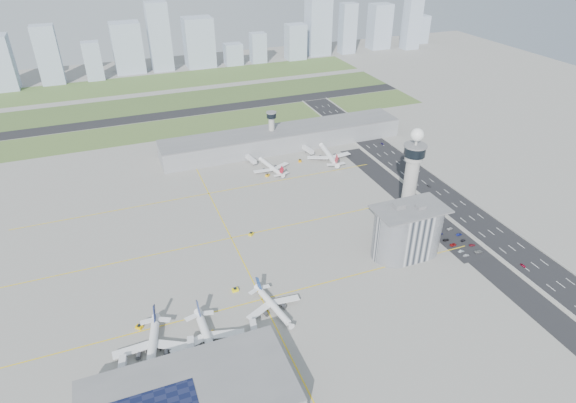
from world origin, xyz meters
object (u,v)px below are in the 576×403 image
object	(u,v)px
car_lot_7	(472,245)
car_hw_2	(382,144)
tug_1	(214,333)
car_lot_2	(453,245)
jet_bridge_near_0	(121,385)
jet_bridge_near_2	(257,345)
car_lot_9	(459,235)
admin_building	(407,231)
airplane_far_a	(271,164)
car_lot_11	(441,222)
tug_0	(139,327)
airplane_near_c	(274,303)
car_lot_5	(429,225)
car_lot_6	(478,252)
tug_2	(235,290)
jet_bridge_far_0	(247,157)
car_lot_8	(463,240)
car_hw_4	(339,123)
car_lot_0	(466,255)
airplane_far_b	(329,152)
car_hw_0	(523,266)
car_lot_1	(461,251)
car_hw_1	(429,186)
tug_4	(267,175)
airplane_near_b	(208,337)
car_lot_10	(450,229)
secondary_tower	(272,127)
tug_3	(251,234)
car_lot_4	(440,234)
jet_bridge_near_1	(192,364)
car_lot_3	(446,240)
jet_bridge_far_1	(303,148)
tug_5	(300,160)

from	to	relation	value
car_lot_7	car_hw_2	distance (m)	154.29
tug_1	car_lot_2	bearing A→B (deg)	-20.77
jet_bridge_near_0	jet_bridge_near_2	world-z (taller)	same
car_lot_9	admin_building	bearing A→B (deg)	91.97
admin_building	airplane_far_a	distance (m)	136.16
jet_bridge_near_2	car_lot_11	xyz separation A→B (m)	(145.76, 57.90, -2.23)
tug_0	airplane_near_c	bearing A→B (deg)	-57.31
car_lot_5	car_lot_6	world-z (taller)	car_lot_6
tug_2	car_hw_2	size ratio (longest dim) A/B	0.86
tug_2	jet_bridge_far_0	bearing A→B (deg)	-21.28
car_lot_8	car_hw_4	bearing A→B (deg)	-12.85
jet_bridge_near_2	car_lot_0	xyz separation A→B (m)	(136.92, 22.64, -2.22)
airplane_far_b	car_hw_0	distance (m)	174.52
tug_0	jet_bridge_near_2	bearing A→B (deg)	-80.75
car_lot_1	car_lot_11	bearing A→B (deg)	-17.31
car_lot_6	car_hw_1	distance (m)	81.46
tug_4	car_lot_6	bearing A→B (deg)	-9.05
airplane_near_b	tug_4	bearing A→B (deg)	150.35
airplane_far_b	car_lot_10	xyz separation A→B (m)	(27.11, -122.81, -5.55)
secondary_tower	car_lot_11	distance (m)	166.47
tug_3	car_lot_5	world-z (taller)	tug_3
airplane_far_b	airplane_near_b	bearing A→B (deg)	147.01
airplane_far_a	tug_2	bearing A→B (deg)	141.92
admin_building	car_hw_0	xyz separation A→B (m)	(55.96, -36.14, -14.74)
car_lot_4	car_hw_0	xyz separation A→B (m)	(24.25, -43.82, 0.00)
jet_bridge_near_0	tug_3	world-z (taller)	jet_bridge_near_0
jet_bridge_near_1	car_lot_3	distance (m)	170.55
jet_bridge_near_2	jet_bridge_far_0	size ratio (longest dim) A/B	1.00
airplane_far_b	admin_building	bearing A→B (deg)	-178.32
car_hw_4	car_lot_4	bearing A→B (deg)	-91.86
car_hw_2	airplane_near_b	bearing A→B (deg)	-137.81
car_lot_3	car_lot_7	bearing A→B (deg)	-133.41
car_lot_3	car_lot_11	world-z (taller)	car_lot_11
tug_2	car_hw_1	xyz separation A→B (m)	(165.42, 58.96, -0.41)
jet_bridge_far_1	jet_bridge_near_2	bearing A→B (deg)	-38.55
airplane_far_a	car_lot_5	xyz separation A→B (m)	(68.72, -111.56, -4.48)
car_lot_0	car_hw_1	distance (m)	84.47
jet_bridge_near_2	car_lot_11	distance (m)	156.86
tug_5	tug_4	bearing A→B (deg)	-136.41
tug_1	car_lot_8	xyz separation A→B (m)	(161.66, 19.27, -0.36)
jet_bridge_far_1	car_lot_0	size ratio (longest dim) A/B	3.78
tug_1	car_lot_10	xyz separation A→B (m)	(162.16, 32.92, -0.35)
car_lot_7	car_lot_11	world-z (taller)	car_lot_11
jet_bridge_near_0	tug_5	size ratio (longest dim) A/B	4.19
tug_4	tug_5	distance (m)	36.16
jet_bridge_near_2	car_lot_4	xyz separation A→B (m)	(136.71, 46.69, -2.28)
tug_0	car_lot_8	xyz separation A→B (m)	(194.30, 2.19, -0.38)
airplane_far_b	jet_bridge_near_1	bearing A→B (deg)	146.73
tug_3	car_hw_0	distance (m)	160.75
car_lot_9	airplane_near_c	bearing A→B (deg)	97.26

